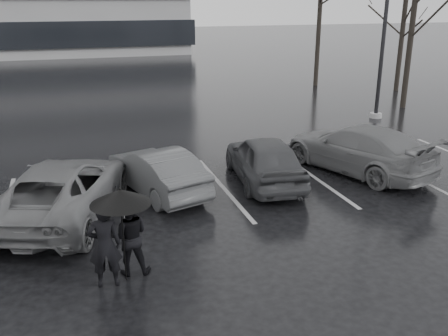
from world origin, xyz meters
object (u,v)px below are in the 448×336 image
object	(u,v)px
car_main	(264,159)
lamp_post	(386,15)
tree_ne	(403,26)
tree_north	(320,11)
car_east	(357,149)
pedestrian_left	(105,245)
tree_east	(413,20)
car_west_a	(157,171)
pedestrian_right	(129,236)
car_west_b	(62,189)

from	to	relation	value
car_main	lamp_post	bearing A→B (deg)	-135.97
tree_ne	tree_north	xyz separation A→B (m)	(-3.50, 3.00, 0.75)
car_east	tree_ne	bearing A→B (deg)	-150.20
car_east	pedestrian_left	size ratio (longest dim) A/B	2.98
tree_east	car_west_a	bearing A→B (deg)	-150.95
tree_ne	lamp_post	bearing A→B (deg)	-132.29
tree_ne	tree_north	bearing A→B (deg)	139.40
car_main	pedestrian_right	size ratio (longest dim) A/B	2.58
pedestrian_left	pedestrian_right	size ratio (longest dim) A/B	1.05
car_west_a	tree_north	bearing A→B (deg)	-147.66
car_east	pedestrian_right	xyz separation A→B (m)	(-7.30, -3.89, 0.07)
pedestrian_left	pedestrian_right	bearing A→B (deg)	-142.94
car_main	car_east	bearing A→B (deg)	-172.99
car_main	car_west_a	world-z (taller)	car_main
tree_north	car_main	bearing A→B (deg)	-122.38
tree_east	tree_ne	bearing A→B (deg)	57.99
tree_ne	tree_east	bearing A→B (deg)	-122.01
car_east	pedestrian_left	distance (m)	8.84
tree_ne	car_east	bearing A→B (deg)	-130.21
car_main	car_east	world-z (taller)	car_east
tree_east	tree_ne	size ratio (longest dim) A/B	1.14
car_main	car_east	xyz separation A→B (m)	(3.02, 0.04, 0.02)
car_west_b	car_main	bearing A→B (deg)	-152.53
pedestrian_left	pedestrian_right	distance (m)	0.57
car_east	car_west_b	bearing A→B (deg)	-14.73
car_main	car_east	size ratio (longest dim) A/B	0.82
tree_east	tree_ne	distance (m)	4.74
tree_ne	car_west_a	bearing A→B (deg)	-144.17
tree_north	car_east	bearing A→B (deg)	-113.08
pedestrian_left	tree_east	size ratio (longest dim) A/B	0.20
car_west_a	car_east	size ratio (longest dim) A/B	0.77
car_main	tree_east	xyz separation A→B (m)	(10.16, 7.44, 3.32)
car_west_a	tree_north	world-z (taller)	tree_north
car_east	lamp_post	world-z (taller)	lamp_post
car_west_b	lamp_post	distance (m)	15.17
car_east	lamp_post	bearing A→B (deg)	-148.15
car_west_a	tree_east	distance (m)	15.47
lamp_post	tree_north	bearing A→B (deg)	80.06
car_west_b	pedestrian_right	world-z (taller)	pedestrian_right
car_west_a	car_west_b	bearing A→B (deg)	2.05
car_main	car_west_a	distance (m)	3.04
car_west_a	tree_ne	size ratio (longest dim) A/B	0.53
pedestrian_right	tree_ne	distance (m)	22.97
car_main	lamp_post	world-z (taller)	lamp_post
car_main	car_west_b	size ratio (longest dim) A/B	0.81
pedestrian_right	tree_ne	bearing A→B (deg)	-128.20
tree_north	lamp_post	bearing A→B (deg)	-99.94
tree_east	car_main	bearing A→B (deg)	-143.79
tree_ne	tree_north	size ratio (longest dim) A/B	0.82
car_main	tree_ne	bearing A→B (deg)	-131.69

